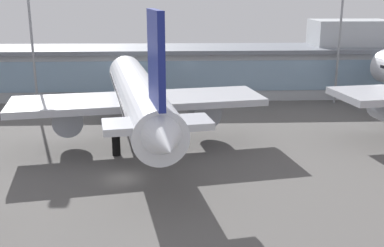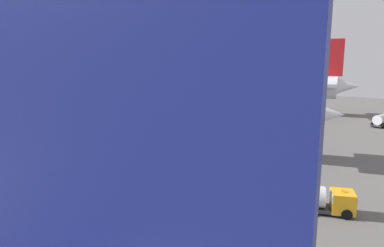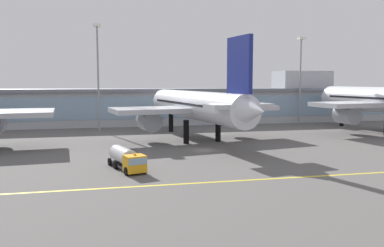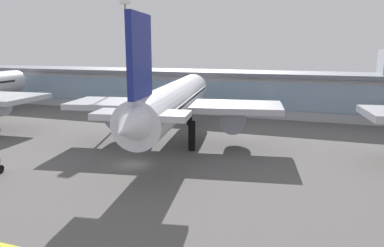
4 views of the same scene
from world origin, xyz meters
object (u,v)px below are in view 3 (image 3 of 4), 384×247
object	(u,v)px
apron_light_mast_west	(98,63)
apron_light_mast_centre	(300,68)
airliner_near_right	(196,106)
fuel_tanker_truck	(127,159)

from	to	relation	value
apron_light_mast_west	apron_light_mast_centre	distance (m)	56.29
apron_light_mast_centre	airliner_near_right	bearing A→B (deg)	-145.10
airliner_near_right	apron_light_mast_west	size ratio (longest dim) A/B	1.94
airliner_near_right	fuel_tanker_truck	xyz separation A→B (m)	(-15.63, -24.48, -5.61)
apron_light_mast_west	fuel_tanker_truck	bearing A→B (deg)	-84.88
apron_light_mast_west	apron_light_mast_centre	world-z (taller)	apron_light_mast_west
fuel_tanker_truck	airliner_near_right	bearing A→B (deg)	131.13
apron_light_mast_west	apron_light_mast_centre	xyz separation A→B (m)	(56.06, 5.03, -0.70)
airliner_near_right	apron_light_mast_west	distance (m)	29.87
fuel_tanker_truck	apron_light_mast_centre	size ratio (longest dim) A/B	0.38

